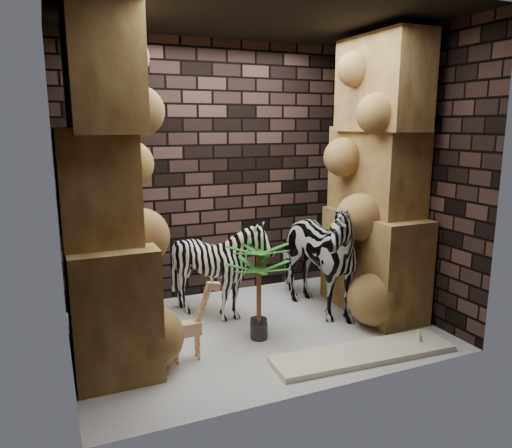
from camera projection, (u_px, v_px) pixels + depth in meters
name	position (u px, v px, depth m)	size (l,w,h in m)	color
floor	(256.00, 330.00, 4.91)	(3.50, 3.50, 0.00)	silver
ceiling	(255.00, 15.00, 4.30)	(3.50, 3.50, 0.00)	black
wall_back	(214.00, 171.00, 5.73)	(3.50, 3.50, 0.00)	black
wall_front	(324.00, 202.00, 3.48)	(3.50, 3.50, 0.00)	black
wall_left	(58.00, 193.00, 3.93)	(3.00, 3.00, 0.00)	black
wall_right	(402.00, 175.00, 5.28)	(3.00, 3.00, 0.00)	black
rock_pillar_left	(103.00, 191.00, 4.06)	(0.68, 1.30, 3.00)	tan
rock_pillar_right	(378.00, 177.00, 5.16)	(0.58, 1.25, 3.00)	tan
zebra_right	(312.00, 246.00, 5.24)	(0.69, 1.28, 1.51)	white
zebra_left	(220.00, 273.00, 5.13)	(0.89, 1.10, 1.00)	white
giraffe_toy	(186.00, 320.00, 4.21)	(0.39, 0.13, 0.75)	#FFCF96
palm_front	(259.00, 289.00, 4.76)	(0.36, 0.36, 0.92)	#216A17
palm_back	(259.00, 301.00, 4.64)	(0.36, 0.36, 0.78)	#216A17
surfboard	(363.00, 353.00, 4.36)	(1.71, 0.42, 0.05)	white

